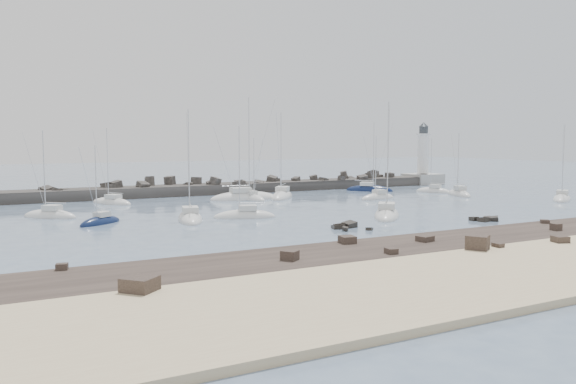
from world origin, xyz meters
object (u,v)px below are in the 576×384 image
Objects in this scene: lighthouse at (423,170)px; sailboat_1 at (112,203)px; sailboat_4 at (244,198)px; sailboat_10 at (433,192)px; sailboat_2 at (100,223)px; sailboat_8 at (369,190)px; sailboat_6 at (252,199)px; sailboat_11 at (562,199)px; sailboat_14 at (50,216)px; sailboat_9 at (378,198)px; sailboat_7 at (387,216)px; sailboat_5 at (245,217)px; sailboat_3 at (190,219)px; sailboat_13 at (282,197)px; sailboat_12 at (459,195)px.

lighthouse reaches higher than sailboat_1.
sailboat_4 is 37.18m from sailboat_10.
sailboat_2 is (-75.29, -29.78, -2.96)m from lighthouse.
sailboat_4 is 1.26× the size of sailboat_8.
sailboat_6 is at bearing -52.83° from sailboat_4.
sailboat_14 is at bearing 167.61° from sailboat_11.
sailboat_2 is at bearing -103.80° from sailboat_1.
sailboat_14 reaches higher than sailboat_2.
sailboat_11 reaches higher than sailboat_9.
sailboat_11 reaches higher than sailboat_2.
sailboat_14 is at bearing 152.82° from sailboat_7.
sailboat_4 is at bearing 66.93° from sailboat_5.
sailboat_5 is (11.93, -24.29, 0.01)m from sailboat_1.
sailboat_4 is (15.67, 19.66, 0.01)m from sailboat_3.
sailboat_13 is (6.80, -0.69, 0.00)m from sailboat_4.
sailboat_1 is 59.27m from sailboat_12.
sailboat_8 reaches higher than sailboat_11.
sailboat_6 is at bearing 31.17° from sailboat_2.
sailboat_3 is 24.79m from sailboat_6.
sailboat_14 is at bearing -167.49° from sailboat_13.
sailboat_10 is at bearing 38.77° from sailboat_7.
sailboat_9 is 0.96× the size of sailboat_14.
sailboat_5 is at bearing -127.95° from sailboat_13.
sailboat_8 is at bearing 10.39° from sailboat_13.
sailboat_12 is (8.45, -15.28, 0.02)m from sailboat_8.
sailboat_8 is at bearing 11.75° from sailboat_14.
sailboat_1 is at bearing 179.58° from sailboat_8.
sailboat_6 is at bearing -164.41° from lighthouse.
sailboat_10 is at bearing 3.34° from sailboat_14.
sailboat_3 is 1.27× the size of sailboat_9.
sailboat_9 is (19.23, -8.62, 0.00)m from sailboat_6.
sailboat_14 is (-58.65, -12.20, 0.00)m from sailboat_8.
lighthouse is 1.17× the size of sailboat_5.
sailboat_2 is 0.63× the size of sailboat_7.
sailboat_5 is at bearing -116.71° from sailboat_6.
sailboat_4 reaches higher than sailboat_7.
sailboat_4 reaches higher than sailboat_9.
sailboat_8 is at bearing 27.63° from sailboat_3.
sailboat_10 is 67.64m from sailboat_14.
sailboat_7 is (28.27, -32.17, 0.02)m from sailboat_1.
sailboat_9 is at bearing 20.50° from sailboat_5.
sailboat_1 is 0.80× the size of sailboat_13.
sailboat_4 reaches higher than sailboat_3.
sailboat_7 is at bearing -150.23° from sailboat_12.
sailboat_9 is (12.69, 18.74, -0.01)m from sailboat_7.
sailboat_6 is 36.07m from sailboat_10.
sailboat_9 is at bearing -0.99° from sailboat_14.
sailboat_10 is (36.83, -5.07, -0.01)m from sailboat_4.
sailboat_14 is at bearing -168.25° from sailboat_8.
sailboat_9 is at bearing -142.81° from lighthouse.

